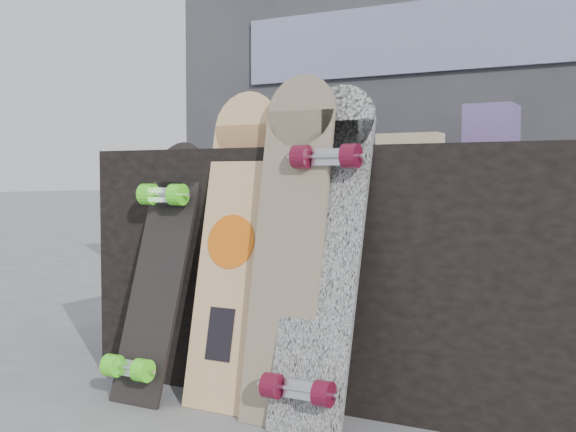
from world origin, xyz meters
The scene contains 10 objects.
ground centered at (0.00, 0.00, 0.00)m, with size 60.00×60.00×0.00m, color slate.
vendor_table centered at (0.00, 0.50, 0.40)m, with size 1.60×0.60×0.80m, color black.
booth centered at (0.00, 1.35, 1.10)m, with size 2.40×0.22×2.20m.
merch_box_purple centered at (-0.30, 0.54, 0.85)m, with size 0.18×0.12×0.10m, color navy.
merch_box_small centered at (0.52, 0.44, 0.86)m, with size 0.14×0.14×0.12m, color navy.
merch_box_flat centered at (0.18, 0.69, 0.83)m, with size 0.22×0.10×0.06m, color #D1B78C.
longboard_geisha centered at (-0.21, 0.15, 0.52)m, with size 0.22×0.23×0.98m.
longboard_celtic centered at (0.02, 0.11, 0.54)m, with size 0.22×0.21×1.01m.
longboard_cascadia centered at (0.13, 0.10, 0.51)m, with size 0.23×0.34×0.98m.
skateboard_dark centered at (-0.46, 0.10, 0.42)m, with size 0.19×0.34×0.83m.
Camera 1 is at (1.02, -1.73, 0.70)m, focal length 45.00 mm.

